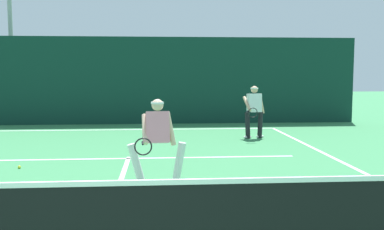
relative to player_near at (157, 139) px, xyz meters
The scene contains 7 objects.
court_line_baseline_far 7.83m from the player_near, 95.11° to the left, with size 9.67×0.10×0.01m, color white.
court_line_service 2.80m from the player_near, 105.08° to the left, with size 7.89×0.10×0.01m, color white.
court_line_centre 1.18m from the player_near, 147.18° to the right, with size 0.10×6.40×0.01m, color white.
player_near is the anchor object (origin of this frame).
player_far 6.21m from the player_near, 61.76° to the left, with size 0.69×0.91×1.61m.
tennis_ball 3.45m from the player_near, 150.24° to the left, with size 0.07×0.07×0.07m, color #D1E033.
back_fence_windscreen 9.56m from the player_near, 94.17° to the left, with size 17.10×0.12×3.38m, color #0F3229.
Camera 1 is at (0.72, -3.97, 2.03)m, focal length 40.84 mm.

